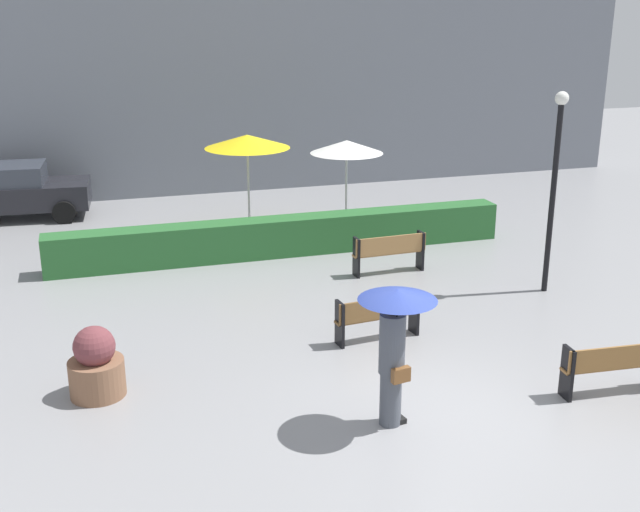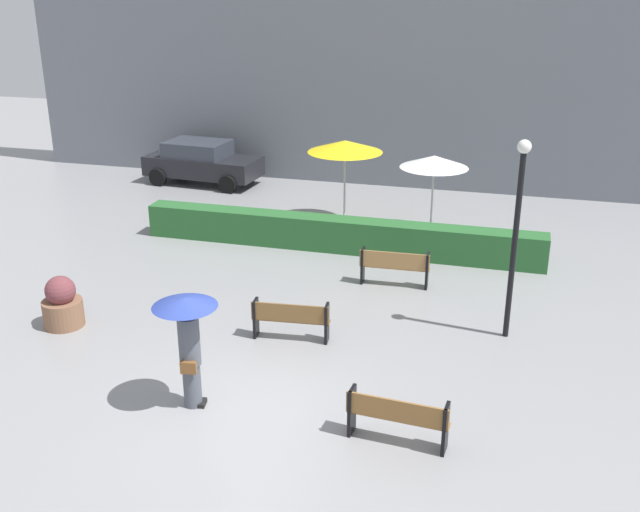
{
  "view_description": "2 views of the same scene",
  "coord_description": "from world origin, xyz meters",
  "px_view_note": "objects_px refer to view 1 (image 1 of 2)",
  "views": [
    {
      "loc": [
        -4.68,
        -9.54,
        5.93
      ],
      "look_at": [
        -0.59,
        3.76,
        1.43
      ],
      "focal_mm": 44.05,
      "sensor_mm": 36.0,
      "label": 1
    },
    {
      "loc": [
        4.53,
        -10.31,
        7.2
      ],
      "look_at": [
        0.51,
        4.26,
        1.41
      ],
      "focal_mm": 41.0,
      "sensor_mm": 36.0,
      "label": 2
    }
  ],
  "objects_px": {
    "bench_near_right": "(614,364)",
    "patio_umbrella_white": "(347,147)",
    "pedestrian_with_umbrella": "(394,333)",
    "planter_pot": "(96,366)",
    "parked_car": "(11,191)",
    "lamp_post": "(555,173)",
    "patio_umbrella_yellow": "(247,142)",
    "bench_mid_center": "(379,314)",
    "bench_back_row": "(390,250)"
  },
  "relations": [
    {
      "from": "bench_near_right",
      "to": "patio_umbrella_white",
      "type": "height_order",
      "value": "patio_umbrella_white"
    },
    {
      "from": "pedestrian_with_umbrella",
      "to": "planter_pot",
      "type": "bearing_deg",
      "value": 151.4
    },
    {
      "from": "patio_umbrella_white",
      "to": "parked_car",
      "type": "distance_m",
      "value": 9.69
    },
    {
      "from": "lamp_post",
      "to": "patio_umbrella_yellow",
      "type": "distance_m",
      "value": 8.19
    },
    {
      "from": "bench_mid_center",
      "to": "planter_pot",
      "type": "xyz_separation_m",
      "value": [
        -5.02,
        -0.69,
        -0.0
      ]
    },
    {
      "from": "bench_near_right",
      "to": "bench_mid_center",
      "type": "bearing_deg",
      "value": 132.43
    },
    {
      "from": "lamp_post",
      "to": "parked_car",
      "type": "distance_m",
      "value": 15.03
    },
    {
      "from": "bench_near_right",
      "to": "pedestrian_with_umbrella",
      "type": "xyz_separation_m",
      "value": [
        -3.7,
        0.12,
        0.95
      ]
    },
    {
      "from": "patio_umbrella_white",
      "to": "parked_car",
      "type": "relative_size",
      "value": 0.55
    },
    {
      "from": "bench_mid_center",
      "to": "lamp_post",
      "type": "xyz_separation_m",
      "value": [
        4.38,
        1.39,
        2.07
      ]
    },
    {
      "from": "pedestrian_with_umbrella",
      "to": "lamp_post",
      "type": "bearing_deg",
      "value": 39.16
    },
    {
      "from": "bench_back_row",
      "to": "lamp_post",
      "type": "xyz_separation_m",
      "value": [
        2.78,
        -2.05,
        2.03
      ]
    },
    {
      "from": "pedestrian_with_umbrella",
      "to": "patio_umbrella_white",
      "type": "xyz_separation_m",
      "value": [
        2.88,
        10.51,
        0.74
      ]
    },
    {
      "from": "bench_mid_center",
      "to": "lamp_post",
      "type": "bearing_deg",
      "value": 17.6
    },
    {
      "from": "lamp_post",
      "to": "parked_car",
      "type": "bearing_deg",
      "value": 139.39
    },
    {
      "from": "bench_mid_center",
      "to": "patio_umbrella_white",
      "type": "relative_size",
      "value": 0.7
    },
    {
      "from": "planter_pot",
      "to": "parked_car",
      "type": "relative_size",
      "value": 0.27
    },
    {
      "from": "planter_pot",
      "to": "parked_car",
      "type": "distance_m",
      "value": 11.96
    },
    {
      "from": "pedestrian_with_umbrella",
      "to": "parked_car",
      "type": "distance_m",
      "value": 15.29
    },
    {
      "from": "bench_mid_center",
      "to": "bench_near_right",
      "type": "distance_m",
      "value": 4.13
    },
    {
      "from": "bench_mid_center",
      "to": "parked_car",
      "type": "xyz_separation_m",
      "value": [
        -6.95,
        11.11,
        0.31
      ]
    },
    {
      "from": "planter_pot",
      "to": "patio_umbrella_white",
      "type": "height_order",
      "value": "patio_umbrella_white"
    },
    {
      "from": "bench_near_right",
      "to": "patio_umbrella_white",
      "type": "relative_size",
      "value": 0.71
    },
    {
      "from": "patio_umbrella_white",
      "to": "lamp_post",
      "type": "bearing_deg",
      "value": -68.7
    },
    {
      "from": "bench_mid_center",
      "to": "planter_pot",
      "type": "relative_size",
      "value": 1.43
    },
    {
      "from": "pedestrian_with_umbrella",
      "to": "patio_umbrella_white",
      "type": "distance_m",
      "value": 10.92
    },
    {
      "from": "patio_umbrella_white",
      "to": "patio_umbrella_yellow",
      "type": "bearing_deg",
      "value": 175.64
    },
    {
      "from": "bench_back_row",
      "to": "patio_umbrella_white",
      "type": "distance_m",
      "value": 4.48
    },
    {
      "from": "parked_car",
      "to": "lamp_post",
      "type": "bearing_deg",
      "value": -40.61
    },
    {
      "from": "lamp_post",
      "to": "parked_car",
      "type": "height_order",
      "value": "lamp_post"
    },
    {
      "from": "patio_umbrella_yellow",
      "to": "parked_car",
      "type": "relative_size",
      "value": 0.61
    },
    {
      "from": "bench_back_row",
      "to": "lamp_post",
      "type": "relative_size",
      "value": 0.41
    },
    {
      "from": "pedestrian_with_umbrella",
      "to": "planter_pot",
      "type": "distance_m",
      "value": 4.77
    },
    {
      "from": "bench_near_right",
      "to": "parked_car",
      "type": "height_order",
      "value": "parked_car"
    },
    {
      "from": "bench_near_right",
      "to": "patio_umbrella_yellow",
      "type": "xyz_separation_m",
      "value": [
        -3.52,
        10.84,
        1.94
      ]
    },
    {
      "from": "bench_mid_center",
      "to": "patio_umbrella_yellow",
      "type": "bearing_deg",
      "value": 95.37
    },
    {
      "from": "bench_near_right",
      "to": "patio_umbrella_yellow",
      "type": "height_order",
      "value": "patio_umbrella_yellow"
    },
    {
      "from": "parked_car",
      "to": "patio_umbrella_white",
      "type": "bearing_deg",
      "value": -21.55
    },
    {
      "from": "bench_mid_center",
      "to": "parked_car",
      "type": "bearing_deg",
      "value": 122.04
    },
    {
      "from": "bench_mid_center",
      "to": "bench_back_row",
      "type": "bearing_deg",
      "value": 65.09
    },
    {
      "from": "parked_car",
      "to": "pedestrian_with_umbrella",
      "type": "bearing_deg",
      "value": -66.73
    },
    {
      "from": "bench_mid_center",
      "to": "lamp_post",
      "type": "distance_m",
      "value": 5.04
    },
    {
      "from": "bench_back_row",
      "to": "bench_near_right",
      "type": "bearing_deg",
      "value": -79.62
    },
    {
      "from": "pedestrian_with_umbrella",
      "to": "bench_near_right",
      "type": "bearing_deg",
      "value": -1.91
    },
    {
      "from": "planter_pot",
      "to": "lamp_post",
      "type": "bearing_deg",
      "value": 12.48
    },
    {
      "from": "lamp_post",
      "to": "patio_umbrella_white",
      "type": "distance_m",
      "value": 6.66
    },
    {
      "from": "pedestrian_with_umbrella",
      "to": "patio_umbrella_yellow",
      "type": "relative_size",
      "value": 0.82
    },
    {
      "from": "bench_near_right",
      "to": "patio_umbrella_white",
      "type": "xyz_separation_m",
      "value": [
        -0.82,
        10.63,
        1.69
      ]
    },
    {
      "from": "lamp_post",
      "to": "patio_umbrella_yellow",
      "type": "xyz_separation_m",
      "value": [
        -5.11,
        6.4,
        -0.12
      ]
    },
    {
      "from": "bench_back_row",
      "to": "planter_pot",
      "type": "height_order",
      "value": "planter_pot"
    }
  ]
}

